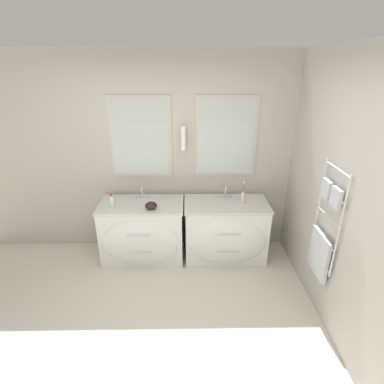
{
  "coord_description": "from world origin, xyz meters",
  "views": [
    {
      "loc": [
        0.34,
        -1.94,
        2.42
      ],
      "look_at": [
        0.39,
        1.28,
        1.04
      ],
      "focal_mm": 28.0,
      "sensor_mm": 36.0,
      "label": 1
    }
  ],
  "objects_px": {
    "vanity_left": "(143,231)",
    "flower_vase": "(243,195)",
    "toiletry_bottle": "(112,201)",
    "vanity_right": "(225,231)",
    "amenity_bowl": "(151,205)"
  },
  "relations": [
    {
      "from": "vanity_left",
      "to": "toiletry_bottle",
      "type": "height_order",
      "value": "toiletry_bottle"
    },
    {
      "from": "flower_vase",
      "to": "vanity_right",
      "type": "bearing_deg",
      "value": -170.29
    },
    {
      "from": "vanity_left",
      "to": "toiletry_bottle",
      "type": "xyz_separation_m",
      "value": [
        -0.34,
        -0.06,
        0.47
      ]
    },
    {
      "from": "amenity_bowl",
      "to": "vanity_left",
      "type": "bearing_deg",
      "value": 142.79
    },
    {
      "from": "flower_vase",
      "to": "vanity_left",
      "type": "bearing_deg",
      "value": -178.47
    },
    {
      "from": "toiletry_bottle",
      "to": "vanity_right",
      "type": "bearing_deg",
      "value": 2.37
    },
    {
      "from": "vanity_left",
      "to": "vanity_right",
      "type": "distance_m",
      "value": 1.09
    },
    {
      "from": "vanity_left",
      "to": "flower_vase",
      "type": "distance_m",
      "value": 1.38
    },
    {
      "from": "vanity_right",
      "to": "amenity_bowl",
      "type": "relative_size",
      "value": 7.36
    },
    {
      "from": "amenity_bowl",
      "to": "flower_vase",
      "type": "height_order",
      "value": "flower_vase"
    },
    {
      "from": "vanity_left",
      "to": "flower_vase",
      "type": "height_order",
      "value": "flower_vase"
    },
    {
      "from": "toiletry_bottle",
      "to": "vanity_left",
      "type": "bearing_deg",
      "value": 9.88
    },
    {
      "from": "vanity_left",
      "to": "vanity_right",
      "type": "bearing_deg",
      "value": 0.0
    },
    {
      "from": "vanity_right",
      "to": "amenity_bowl",
      "type": "xyz_separation_m",
      "value": [
        -0.94,
        -0.11,
        0.43
      ]
    },
    {
      "from": "vanity_left",
      "to": "amenity_bowl",
      "type": "xyz_separation_m",
      "value": [
        0.14,
        -0.11,
        0.43
      ]
    }
  ]
}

